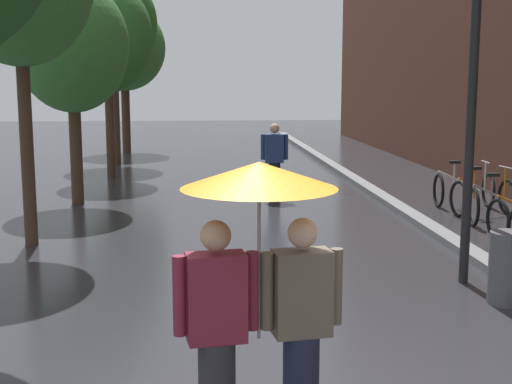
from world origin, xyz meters
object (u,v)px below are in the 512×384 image
street_tree_5 (124,48)px  couple_under_umbrella (259,264)px  parked_bicycle_6 (463,189)px  pedestrian_walking_midground (274,161)px  street_tree_4 (112,24)px  litter_bin (508,268)px  street_tree_3 (107,38)px  parked_bicycle_4 (503,206)px  street_lamp_post (472,98)px  parked_bicycle_5 (484,197)px  street_tree_2 (72,47)px

street_tree_5 → couple_under_umbrella: size_ratio=2.55×
parked_bicycle_6 → pedestrian_walking_midground: bearing=161.4°
street_tree_4 → litter_bin: size_ratio=6.81×
street_tree_3 → street_tree_4: size_ratio=0.88×
couple_under_umbrella → street_tree_3: bearing=100.9°
street_tree_5 → parked_bicycle_4: (7.91, -13.73, -3.29)m
parked_bicycle_4 → street_lamp_post: size_ratio=0.29×
parked_bicycle_5 → street_lamp_post: 5.11m
street_tree_4 → couple_under_umbrella: 17.66m
street_tree_3 → litter_bin: (5.86, -11.07, -3.22)m
street_lamp_post → pedestrian_walking_midground: 6.86m
street_tree_3 → parked_bicycle_5: size_ratio=4.43×
litter_bin → parked_bicycle_4: bearing=66.6°
couple_under_umbrella → litter_bin: couple_under_umbrella is taller
street_tree_2 → street_tree_4: bearing=89.9°
street_tree_5 → litter_bin: bearing=-71.1°
litter_bin → pedestrian_walking_midground: bearing=104.6°
parked_bicycle_5 → pedestrian_walking_midground: bearing=149.6°
street_tree_3 → street_tree_4: 3.21m
couple_under_umbrella → street_tree_2: bearing=106.2°
street_lamp_post → litter_bin: 2.13m
street_lamp_post → parked_bicycle_4: bearing=58.9°
parked_bicycle_4 → couple_under_umbrella: bearing=-124.9°
pedestrian_walking_midground → parked_bicycle_6: bearing=-18.6°
street_lamp_post → litter_bin: bearing=-78.8°
litter_bin → pedestrian_walking_midground: size_ratio=0.52×
street_tree_2 → street_lamp_post: (5.91, -6.27, -0.89)m
street_tree_5 → couple_under_umbrella: street_tree_5 is taller
parked_bicycle_4 → couple_under_umbrella: size_ratio=0.57×
parked_bicycle_4 → couple_under_umbrella: (-4.95, -7.11, 0.96)m
couple_under_umbrella → pedestrian_walking_midground: (1.24, 10.29, -0.50)m
street_tree_3 → couple_under_umbrella: bearing=-79.1°
street_tree_5 → pedestrian_walking_midground: size_ratio=3.15×
parked_bicycle_6 → pedestrian_walking_midground: 3.98m
street_tree_2 → street_tree_3: 3.95m
couple_under_umbrella → litter_bin: 4.41m
street_tree_2 → street_lamp_post: 8.66m
street_tree_3 → parked_bicycle_5: street_tree_3 is taller
street_tree_2 → pedestrian_walking_midground: street_tree_2 is taller
street_tree_4 → parked_bicycle_5: street_tree_4 is taller
street_tree_4 → pedestrian_walking_midground: size_ratio=3.51×
street_tree_4 → couple_under_umbrella: street_tree_4 is taller
street_tree_4 → pedestrian_walking_midground: bearing=-58.9°
street_lamp_post → pedestrian_walking_midground: bearing=105.1°
parked_bicycle_6 → street_lamp_post: 5.91m
street_tree_3 → pedestrian_walking_midground: size_ratio=3.09×
street_tree_5 → parked_bicycle_5: size_ratio=4.52×
pedestrian_walking_midground → street_tree_5: bearing=111.7°
parked_bicycle_4 → pedestrian_walking_midground: pedestrian_walking_midground is taller
street_tree_3 → litter_bin: size_ratio=6.00×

